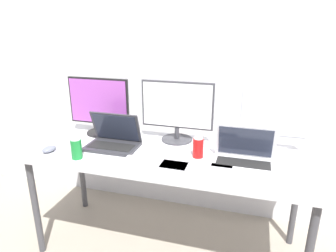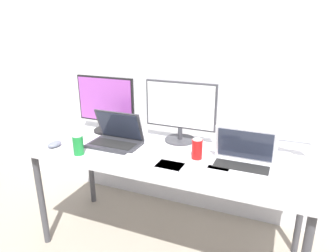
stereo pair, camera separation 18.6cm
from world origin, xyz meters
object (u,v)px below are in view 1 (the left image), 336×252
(keyboard_main, at_px, (154,165))
(soda_can_near_keyboard, at_px, (76,149))
(mouse_by_keyboard, at_px, (49,149))
(monitor_right, at_px, (274,115))
(keyboard_aux, at_px, (196,168))
(work_desk, at_px, (168,161))
(laptop_secondary, at_px, (244,155))
(soda_can_by_laptop, at_px, (198,148))
(laptop_silver, at_px, (114,139))
(monitor_left, at_px, (99,105))
(monitor_center, at_px, (177,110))

(keyboard_main, distance_m, soda_can_near_keyboard, 0.49)
(keyboard_main, relative_size, mouse_by_keyboard, 3.70)
(monitor_right, bearing_deg, keyboard_aux, -135.59)
(work_desk, distance_m, soda_can_near_keyboard, 0.58)
(laptop_secondary, xyz_separation_m, soda_can_by_laptop, (-0.28, 0.01, 0.01))
(laptop_silver, relative_size, laptop_secondary, 0.98)
(monitor_left, bearing_deg, laptop_silver, -45.05)
(monitor_right, height_order, soda_can_near_keyboard, monitor_right)
(work_desk, bearing_deg, keyboard_aux, -40.09)
(monitor_left, xyz_separation_m, soda_can_near_keyboard, (0.07, -0.44, -0.15))
(work_desk, relative_size, monitor_right, 4.00)
(monitor_right, height_order, keyboard_main, monitor_right)
(laptop_secondary, height_order, soda_can_near_keyboard, laptop_secondary)
(laptop_silver, bearing_deg, work_desk, 1.18)
(monitor_left, relative_size, soda_can_by_laptop, 3.70)
(work_desk, relative_size, soda_can_near_keyboard, 14.35)
(mouse_by_keyboard, bearing_deg, monitor_left, 75.77)
(keyboard_main, distance_m, soda_can_by_laptop, 0.30)
(monitor_center, height_order, keyboard_main, monitor_center)
(monitor_left, xyz_separation_m, monitor_center, (0.59, 0.02, 0.01))
(keyboard_aux, bearing_deg, soda_can_near_keyboard, -174.38)
(monitor_right, xyz_separation_m, soda_can_near_keyboard, (-1.14, -0.46, -0.18))
(soda_can_near_keyboard, height_order, soda_can_by_laptop, same)
(monitor_right, bearing_deg, soda_can_near_keyboard, -157.97)
(work_desk, relative_size, monitor_left, 3.87)
(work_desk, relative_size, mouse_by_keyboard, 17.52)
(work_desk, xyz_separation_m, monitor_center, (0.00, 0.22, 0.29))
(monitor_right, bearing_deg, work_desk, -160.43)
(monitor_center, xyz_separation_m, soda_can_near_keyboard, (-0.51, -0.46, -0.16))
(monitor_center, distance_m, monitor_right, 0.63)
(laptop_secondary, height_order, soda_can_by_laptop, laptop_secondary)
(laptop_secondary, bearing_deg, laptop_silver, 179.04)
(laptop_secondary, distance_m, soda_can_near_keyboard, 1.01)
(monitor_left, distance_m, monitor_center, 0.59)
(monitor_center, relative_size, keyboard_main, 1.31)
(laptop_secondary, height_order, mouse_by_keyboard, laptop_secondary)
(soda_can_by_laptop, bearing_deg, laptop_secondary, -1.80)
(monitor_left, height_order, monitor_right, monitor_right)
(mouse_by_keyboard, bearing_deg, laptop_silver, 34.63)
(work_desk, distance_m, soda_can_by_laptop, 0.23)
(soda_can_by_laptop, bearing_deg, soda_can_near_keyboard, -162.40)
(monitor_left, height_order, soda_can_near_keyboard, monitor_left)
(monitor_center, distance_m, keyboard_aux, 0.51)
(work_desk, height_order, soda_can_near_keyboard, soda_can_near_keyboard)
(monitor_left, xyz_separation_m, keyboard_aux, (0.80, -0.38, -0.21))
(keyboard_aux, xyz_separation_m, mouse_by_keyboard, (-0.96, -0.02, 0.01))
(laptop_secondary, height_order, keyboard_main, laptop_secondary)
(laptop_silver, bearing_deg, soda_can_by_laptop, -0.56)
(soda_can_by_laptop, bearing_deg, monitor_right, 28.67)
(monitor_right, distance_m, laptop_secondary, 0.35)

